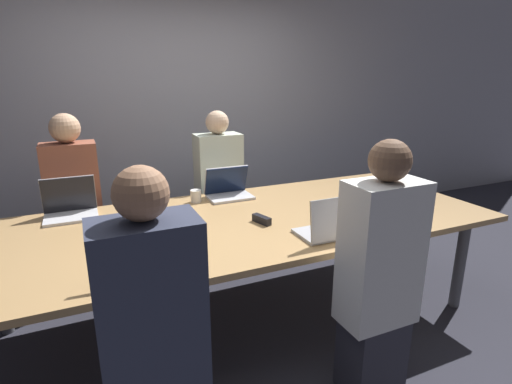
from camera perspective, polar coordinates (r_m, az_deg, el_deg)
name	(u,v)px	position (r m, az deg, el deg)	size (l,w,h in m)	color
ground_plane	(243,317)	(3.09, -1.87, -17.48)	(24.00, 24.00, 0.00)	#2D2D38
curtain_wall	(175,107)	(4.34, -11.54, 11.82)	(12.00, 0.06, 2.80)	#9999A3
conference_table	(242,227)	(2.76, -2.01, -4.97)	(3.48, 1.40, 0.77)	tan
laptop_near_midright	(331,226)	(2.45, 10.63, -4.74)	(0.35, 0.26, 0.27)	#B7B7BC
person_near_midright	(378,278)	(2.24, 17.09, -11.71)	(0.40, 0.24, 1.43)	#2D2D38
laptop_far_left	(70,205)	(3.06, -25.02, -1.76)	(0.35, 0.26, 0.27)	silver
person_far_left	(75,207)	(3.50, -24.39, -1.95)	(0.40, 0.24, 1.45)	#2D2D38
laptop_far_center	(228,188)	(3.22, -3.99, 0.51)	(0.36, 0.25, 0.25)	silver
person_far_center	(219,192)	(3.67, -5.30, -0.01)	(0.40, 0.24, 1.43)	#2D2D38
cup_far_center	(196,196)	(3.12, -8.58, -0.58)	(0.08, 0.08, 0.10)	white
laptop_near_left	(137,265)	(2.04, -16.62, -10.01)	(0.34, 0.23, 0.22)	gray
person_near_left	(154,347)	(1.74, -14.38, -20.63)	(0.40, 0.24, 1.43)	#2D2D38
bottle_near_left	(177,239)	(2.23, -11.16, -6.56)	(0.07, 0.07, 0.22)	green
stapler	(262,219)	(2.66, 0.81, -3.95)	(0.08, 0.16, 0.05)	black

